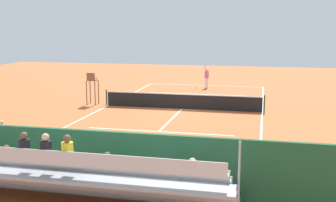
{
  "coord_description": "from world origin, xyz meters",
  "views": [
    {
      "loc": [
        -5.03,
        25.91,
        5.2
      ],
      "look_at": [
        0.0,
        4.0,
        1.2
      ],
      "focal_mm": 45.12,
      "sensor_mm": 36.0,
      "label": 1
    }
  ],
  "objects_px": {
    "equipment_bag": "(104,180)",
    "tennis_ball_far": "(198,91)",
    "tennis_net": "(182,101)",
    "umpire_chair": "(92,85)",
    "bleacher_stand": "(77,178)",
    "courtside_bench": "(166,172)",
    "tennis_racket": "(193,88)",
    "tennis_player": "(207,76)",
    "tennis_ball_near": "(173,93)"
  },
  "relations": [
    {
      "from": "equipment_bag",
      "to": "tennis_ball_far",
      "type": "bearing_deg",
      "value": -89.63
    },
    {
      "from": "tennis_net",
      "to": "umpire_chair",
      "type": "bearing_deg",
      "value": -2.15
    },
    {
      "from": "bleacher_stand",
      "to": "tennis_ball_far",
      "type": "xyz_separation_m",
      "value": [
        0.11,
        -23.03,
        -0.91
      ]
    },
    {
      "from": "courtside_bench",
      "to": "tennis_racket",
      "type": "relative_size",
      "value": 3.1
    },
    {
      "from": "tennis_player",
      "to": "courtside_bench",
      "type": "bearing_deg",
      "value": 94.55
    },
    {
      "from": "umpire_chair",
      "to": "tennis_ball_far",
      "type": "height_order",
      "value": "umpire_chair"
    },
    {
      "from": "umpire_chair",
      "to": "tennis_ball_near",
      "type": "distance_m",
      "value": 7.35
    },
    {
      "from": "tennis_racket",
      "to": "umpire_chair",
      "type": "bearing_deg",
      "value": 58.79
    },
    {
      "from": "tennis_player",
      "to": "tennis_racket",
      "type": "distance_m",
      "value": 1.56
    },
    {
      "from": "equipment_bag",
      "to": "courtside_bench",
      "type": "bearing_deg",
      "value": -176.5
    },
    {
      "from": "tennis_net",
      "to": "tennis_player",
      "type": "bearing_deg",
      "value": -91.55
    },
    {
      "from": "tennis_ball_near",
      "to": "tennis_player",
      "type": "bearing_deg",
      "value": -121.63
    },
    {
      "from": "equipment_bag",
      "to": "tennis_player",
      "type": "xyz_separation_m",
      "value": [
        -0.28,
        -22.96,
        0.84
      ]
    },
    {
      "from": "bleacher_stand",
      "to": "courtside_bench",
      "type": "height_order",
      "value": "bleacher_stand"
    },
    {
      "from": "courtside_bench",
      "to": "tennis_ball_far",
      "type": "distance_m",
      "value": 21.07
    },
    {
      "from": "equipment_bag",
      "to": "tennis_player",
      "type": "height_order",
      "value": "tennis_player"
    },
    {
      "from": "tennis_net",
      "to": "tennis_racket",
      "type": "bearing_deg",
      "value": -84.7
    },
    {
      "from": "tennis_net",
      "to": "equipment_bag",
      "type": "height_order",
      "value": "tennis_net"
    },
    {
      "from": "tennis_net",
      "to": "tennis_ball_far",
      "type": "relative_size",
      "value": 156.06
    },
    {
      "from": "courtside_bench",
      "to": "umpire_chair",
      "type": "bearing_deg",
      "value": -58.5
    },
    {
      "from": "tennis_player",
      "to": "tennis_ball_far",
      "type": "height_order",
      "value": "tennis_player"
    },
    {
      "from": "tennis_player",
      "to": "tennis_racket",
      "type": "relative_size",
      "value": 3.32
    },
    {
      "from": "tennis_net",
      "to": "umpire_chair",
      "type": "xyz_separation_m",
      "value": [
        6.2,
        -0.23,
        0.81
      ]
    },
    {
      "from": "tennis_player",
      "to": "umpire_chair",
      "type": "bearing_deg",
      "value": 55.29
    },
    {
      "from": "tennis_ball_far",
      "to": "tennis_net",
      "type": "bearing_deg",
      "value": 91.18
    },
    {
      "from": "tennis_player",
      "to": "tennis_ball_near",
      "type": "relative_size",
      "value": 29.18
    },
    {
      "from": "equipment_bag",
      "to": "tennis_ball_near",
      "type": "height_order",
      "value": "equipment_bag"
    },
    {
      "from": "bleacher_stand",
      "to": "umpire_chair",
      "type": "distance_m",
      "value": 16.77
    },
    {
      "from": "courtside_bench",
      "to": "tennis_ball_near",
      "type": "bearing_deg",
      "value": -78.37
    },
    {
      "from": "tennis_racket",
      "to": "tennis_net",
      "type": "bearing_deg",
      "value": 95.3
    },
    {
      "from": "equipment_bag",
      "to": "tennis_racket",
      "type": "xyz_separation_m",
      "value": [
        0.82,
        -22.48,
        -0.16
      ]
    },
    {
      "from": "umpire_chair",
      "to": "tennis_ball_near",
      "type": "relative_size",
      "value": 32.42
    },
    {
      "from": "tennis_ball_near",
      "to": "tennis_racket",
      "type": "bearing_deg",
      "value": -109.29
    },
    {
      "from": "courtside_bench",
      "to": "equipment_bag",
      "type": "distance_m",
      "value": 2.13
    },
    {
      "from": "bleacher_stand",
      "to": "tennis_ball_near",
      "type": "height_order",
      "value": "bleacher_stand"
    },
    {
      "from": "tennis_racket",
      "to": "tennis_player",
      "type": "bearing_deg",
      "value": -156.34
    },
    {
      "from": "bleacher_stand",
      "to": "tennis_player",
      "type": "height_order",
      "value": "bleacher_stand"
    },
    {
      "from": "tennis_net",
      "to": "equipment_bag",
      "type": "relative_size",
      "value": 11.44
    },
    {
      "from": "courtside_bench",
      "to": "tennis_racket",
      "type": "bearing_deg",
      "value": -82.56
    },
    {
      "from": "tennis_net",
      "to": "tennis_player",
      "type": "height_order",
      "value": "tennis_player"
    },
    {
      "from": "equipment_bag",
      "to": "tennis_racket",
      "type": "bearing_deg",
      "value": -87.91
    },
    {
      "from": "tennis_net",
      "to": "umpire_chair",
      "type": "distance_m",
      "value": 6.26
    },
    {
      "from": "bleacher_stand",
      "to": "courtside_bench",
      "type": "distance_m",
      "value": 3.0
    },
    {
      "from": "bleacher_stand",
      "to": "tennis_player",
      "type": "xyz_separation_m",
      "value": [
        -0.31,
        -24.92,
        0.07
      ]
    },
    {
      "from": "tennis_ball_far",
      "to": "umpire_chair",
      "type": "bearing_deg",
      "value": 50.92
    },
    {
      "from": "tennis_player",
      "to": "tennis_racket",
      "type": "height_order",
      "value": "tennis_player"
    },
    {
      "from": "tennis_net",
      "to": "courtside_bench",
      "type": "height_order",
      "value": "tennis_net"
    },
    {
      "from": "equipment_bag",
      "to": "tennis_racket",
      "type": "relative_size",
      "value": 1.55
    },
    {
      "from": "tennis_net",
      "to": "courtside_bench",
      "type": "xyz_separation_m",
      "value": [
        -2.08,
        13.27,
        0.06
      ]
    },
    {
      "from": "tennis_net",
      "to": "bleacher_stand",
      "type": "xyz_separation_m",
      "value": [
        0.05,
        15.36,
        0.44
      ]
    }
  ]
}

